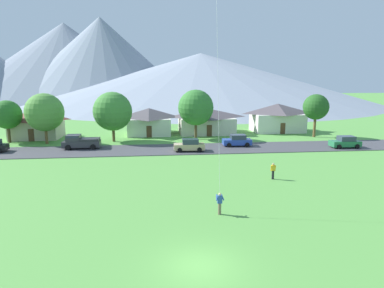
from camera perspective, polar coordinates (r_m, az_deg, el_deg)
name	(u,v)px	position (r m, az deg, el deg)	size (l,w,h in m)	color
ground_plane	(199,266)	(19.80, 1.25, -19.58)	(400.00, 400.00, 0.00)	#569942
road_strip	(171,149)	(48.91, -3.48, -0.88)	(160.00, 7.60, 0.08)	#424247
mountain_west_ridge	(201,78)	(143.98, 1.44, 10.90)	(138.81, 138.81, 19.83)	gray
mountain_far_east_ridge	(101,59)	(159.29, -14.80, 13.40)	(79.61, 79.61, 35.64)	gray
mountain_east_ridge	(66,61)	(176.24, -20.23, 12.72)	(99.50, 99.50, 34.97)	gray
house_leftmost	(37,123)	(63.44, -24.35, 3.13)	(8.20, 6.68, 4.81)	beige
house_left_center	(206,120)	(63.35, 2.34, 3.98)	(10.50, 8.50, 4.58)	beige
house_right_center	(277,117)	(66.95, 13.96, 4.34)	(9.93, 6.58, 5.26)	silver
house_rightmost	(149,121)	(62.64, -7.11, 3.87)	(8.02, 8.36, 4.67)	silver
tree_near_left	(316,107)	(62.26, 19.86, 5.78)	(4.33, 4.33, 7.33)	brown
tree_left_of_center	(7,115)	(60.62, -28.33, 4.30)	(4.44, 4.44, 6.64)	#4C3823
tree_center	(113,111)	(55.79, -13.03, 5.30)	(6.13, 6.13, 7.90)	brown
tree_right_of_center	(44,112)	(57.15, -23.27, 4.85)	(5.80, 5.80, 7.76)	brown
tree_near_right	(196,108)	(56.57, 0.64, 6.06)	(5.83, 5.83, 8.16)	#4C3823
parked_car_tan_west_end	(189,145)	(47.44, -0.43, -0.21)	(4.24, 2.15, 1.68)	tan
parked_car_blue_mid_west	(237,141)	(51.43, 7.51, 0.57)	(4.24, 2.16, 1.68)	#2847A8
parked_car_green_mid_east	(345,142)	(54.47, 24.08, 0.28)	(4.22, 2.11, 1.68)	#237042
pickup_truck_charcoal_west_side	(81,142)	(51.54, -17.99, 0.36)	(5.21, 2.35, 1.99)	#333338
watcher_person	(273,171)	(35.51, 13.30, -4.33)	(0.56, 0.24, 1.68)	black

